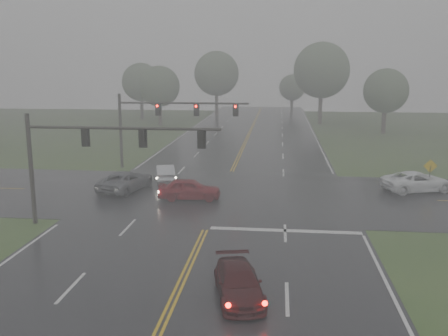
# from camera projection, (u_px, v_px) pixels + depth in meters

# --- Properties ---
(main_road) EXTENTS (18.00, 160.00, 0.02)m
(main_road) POSITION_uv_depth(u_px,v_px,m) (218.00, 202.00, 34.04)
(main_road) COLOR black
(main_road) RESTS_ON ground
(cross_street) EXTENTS (120.00, 14.00, 0.02)m
(cross_street) POSITION_uv_depth(u_px,v_px,m) (221.00, 195.00, 35.98)
(cross_street) COLOR black
(cross_street) RESTS_ON ground
(stop_bar) EXTENTS (8.50, 0.50, 0.01)m
(stop_bar) POSITION_uv_depth(u_px,v_px,m) (285.00, 231.00, 28.10)
(stop_bar) COLOR silver
(stop_bar) RESTS_ON ground
(sedan_maroon) EXTENTS (2.63, 4.53, 1.23)m
(sedan_maroon) POSITION_uv_depth(u_px,v_px,m) (239.00, 297.00, 20.05)
(sedan_maroon) COLOR #35090C
(sedan_maroon) RESTS_ON ground
(sedan_red) EXTENTS (4.45, 2.10, 1.47)m
(sedan_red) POSITION_uv_depth(u_px,v_px,m) (190.00, 199.00, 34.72)
(sedan_red) COLOR maroon
(sedan_red) RESTS_ON ground
(sedan_silver) EXTENTS (2.42, 4.26, 1.33)m
(sedan_silver) POSITION_uv_depth(u_px,v_px,m) (165.00, 181.00, 40.32)
(sedan_silver) COLOR silver
(sedan_silver) RESTS_ON ground
(car_grey) EXTENTS (3.66, 5.66, 1.45)m
(car_grey) POSITION_uv_depth(u_px,v_px,m) (127.00, 190.00, 37.23)
(car_grey) COLOR #515358
(car_grey) RESTS_ON ground
(pickup_white) EXTENTS (5.74, 3.95, 1.46)m
(pickup_white) POSITION_uv_depth(u_px,v_px,m) (417.00, 191.00, 36.97)
(pickup_white) COLOR white
(pickup_white) RESTS_ON ground
(signal_gantry_near) EXTENTS (11.23, 0.28, 6.49)m
(signal_gantry_near) POSITION_uv_depth(u_px,v_px,m) (87.00, 148.00, 28.23)
(signal_gantry_near) COLOR black
(signal_gantry_near) RESTS_ON ground
(signal_gantry_far) EXTENTS (11.70, 0.34, 6.68)m
(signal_gantry_far) POSITION_uv_depth(u_px,v_px,m) (159.00, 117.00, 44.39)
(signal_gantry_far) COLOR black
(signal_gantry_far) RESTS_ON ground
(sign_diamond_east) EXTENTS (1.01, 0.08, 2.42)m
(sign_diamond_east) POSITION_uv_depth(u_px,v_px,m) (430.00, 170.00, 36.62)
(sign_diamond_east) COLOR black
(sign_diamond_east) RESTS_ON ground
(tree_nw_a) EXTENTS (6.22, 6.22, 9.13)m
(tree_nw_a) POSITION_uv_depth(u_px,v_px,m) (159.00, 86.00, 76.21)
(tree_nw_a) COLOR #342822
(tree_nw_a) RESTS_ON ground
(tree_ne_a) EXTENTS (8.70, 8.70, 12.78)m
(tree_ne_a) POSITION_uv_depth(u_px,v_px,m) (322.00, 70.00, 77.55)
(tree_ne_a) COLOR #342822
(tree_ne_a) RESTS_ON ground
(tree_n_mid) EXTENTS (7.98, 7.98, 11.73)m
(tree_n_mid) POSITION_uv_depth(u_px,v_px,m) (217.00, 74.00, 89.11)
(tree_n_mid) COLOR #342822
(tree_n_mid) RESTS_ON ground
(tree_e_near) EXTENTS (6.00, 6.00, 8.81)m
(tree_e_near) POSITION_uv_depth(u_px,v_px,m) (386.00, 91.00, 67.07)
(tree_e_near) COLOR #342822
(tree_e_near) RESTS_ON ground
(tree_nw_b) EXTENTS (6.55, 6.55, 9.62)m
(tree_nw_b) POSITION_uv_depth(u_px,v_px,m) (141.00, 82.00, 85.43)
(tree_nw_b) COLOR #342822
(tree_nw_b) RESTS_ON ground
(tree_n_far) EXTENTS (5.09, 5.09, 7.48)m
(tree_n_far) POSITION_uv_depth(u_px,v_px,m) (292.00, 88.00, 97.18)
(tree_n_far) COLOR #342822
(tree_n_far) RESTS_ON ground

